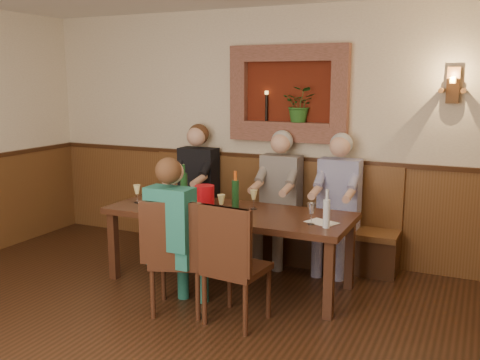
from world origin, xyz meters
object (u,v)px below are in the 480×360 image
(person_bench_right, at_px, (336,214))
(person_bench_left, at_px, (195,198))
(wine_bottle_green_a, at_px, (235,195))
(bench, at_px, (265,228))
(chair_near_left, at_px, (179,278))
(person_bench_mid, at_px, (278,208))
(person_chair_front, at_px, (177,249))
(wine_bottle_green_b, at_px, (184,187))
(dining_table, at_px, (229,218))
(chair_near_right, at_px, (236,288))
(water_bottle, at_px, (327,213))
(spittoon_bucket, at_px, (205,196))

(person_bench_right, bearing_deg, person_bench_left, -179.97)
(wine_bottle_green_a, bearing_deg, bench, 94.10)
(chair_near_left, xyz_separation_m, wine_bottle_green_a, (0.18, 0.78, 0.61))
(chair_near_left, relative_size, person_bench_mid, 0.70)
(person_chair_front, xyz_separation_m, wine_bottle_green_b, (-0.45, 0.89, 0.35))
(dining_table, bearing_deg, chair_near_right, -60.24)
(water_bottle, bearing_deg, wine_bottle_green_b, 168.74)
(chair_near_left, height_order, wine_bottle_green_a, wine_bottle_green_a)
(person_bench_left, xyz_separation_m, person_chair_front, (0.73, -1.61, -0.05))
(person_bench_left, relative_size, spittoon_bucket, 6.71)
(person_bench_left, height_order, spittoon_bucket, person_bench_left)
(bench, xyz_separation_m, wine_bottle_green_a, (0.07, -0.93, 0.58))
(person_chair_front, distance_m, water_bottle, 1.33)
(person_bench_mid, relative_size, spittoon_bucket, 6.57)
(spittoon_bucket, height_order, wine_bottle_green_a, wine_bottle_green_a)
(person_bench_mid, height_order, wine_bottle_green_b, person_bench_mid)
(person_bench_left, xyz_separation_m, spittoon_bucket, (0.58, -0.83, 0.24))
(chair_near_right, relative_size, spittoon_bucket, 4.64)
(person_bench_left, relative_size, wine_bottle_green_b, 3.74)
(person_bench_mid, xyz_separation_m, person_chair_front, (-0.32, -1.62, -0.04))
(person_bench_mid, bearing_deg, bench, 151.78)
(person_bench_right, bearing_deg, wine_bottle_green_a, -133.97)
(chair_near_right, height_order, person_bench_left, person_bench_left)
(person_bench_right, height_order, water_bottle, person_bench_right)
(dining_table, bearing_deg, person_bench_right, 44.24)
(bench, height_order, person_bench_left, person_bench_left)
(person_bench_mid, bearing_deg, wine_bottle_green_b, -136.59)
(chair_near_right, height_order, wine_bottle_green_b, wine_bottle_green_b)
(wine_bottle_green_a, height_order, water_bottle, wine_bottle_green_a)
(chair_near_right, bearing_deg, person_bench_mid, 104.39)
(person_bench_mid, distance_m, wine_bottle_green_b, 1.10)
(person_bench_right, distance_m, spittoon_bucket, 1.42)
(person_chair_front, bearing_deg, dining_table, 81.34)
(person_bench_right, bearing_deg, chair_near_left, -121.28)
(dining_table, distance_m, bench, 1.01)
(chair_near_right, distance_m, person_bench_left, 2.07)
(person_chair_front, bearing_deg, chair_near_right, 2.49)
(chair_near_right, distance_m, wine_bottle_green_b, 1.46)
(chair_near_left, xyz_separation_m, person_bench_left, (-0.74, 1.60, 0.32))
(bench, height_order, chair_near_left, bench)
(person_bench_right, xyz_separation_m, wine_bottle_green_b, (-1.43, -0.72, 0.31))
(person_chair_front, xyz_separation_m, spittoon_bucket, (-0.15, 0.79, 0.29))
(dining_table, xyz_separation_m, bench, (0.00, 0.94, -0.35))
(spittoon_bucket, distance_m, wine_bottle_green_b, 0.32)
(person_chair_front, bearing_deg, person_bench_right, 58.82)
(dining_table, distance_m, person_bench_right, 1.20)
(wine_bottle_green_b, bearing_deg, person_bench_mid, 43.41)
(person_bench_left, bearing_deg, person_bench_right, 0.03)
(water_bottle, bearing_deg, bench, 132.02)
(person_bench_left, bearing_deg, wine_bottle_green_b, -68.60)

